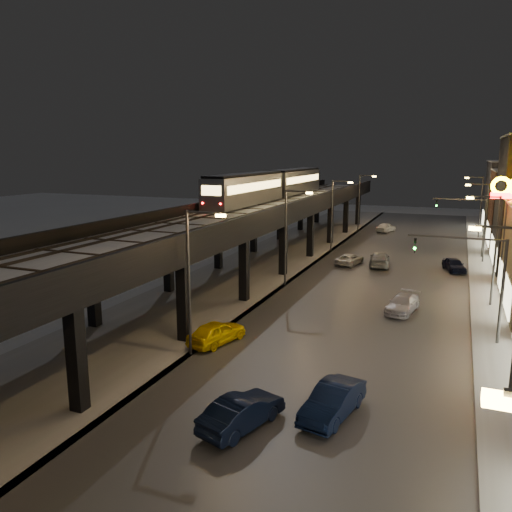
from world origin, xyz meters
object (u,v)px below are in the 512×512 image
(subway_train, at_px, (273,184))
(car_onc_red, at_px, (454,265))
(car_mid_dark, at_px, (380,260))
(car_onc_white, at_px, (403,304))
(car_taxi, at_px, (217,333))
(car_onc_silver, at_px, (333,402))
(car_mid_silver, at_px, (350,260))
(car_far_white, at_px, (386,228))
(car_near_white, at_px, (242,413))

(subway_train, distance_m, car_onc_red, 24.48)
(car_mid_dark, xyz_separation_m, car_onc_white, (4.17, -15.90, -0.10))
(car_taxi, relative_size, car_onc_white, 0.97)
(car_onc_white, bearing_deg, car_onc_silver, -84.54)
(car_onc_silver, bearing_deg, car_mid_silver, 111.22)
(subway_train, height_order, car_onc_red, subway_train)
(car_far_white, xyz_separation_m, car_onc_white, (6.96, -41.10, -0.09))
(car_near_white, relative_size, car_mid_silver, 1.02)
(car_taxi, xyz_separation_m, car_onc_white, (10.54, 11.43, -0.09))
(car_mid_silver, bearing_deg, car_onc_silver, 111.21)
(car_near_white, bearing_deg, car_mid_silver, -68.94)
(car_mid_dark, height_order, car_onc_red, car_mid_dark)
(car_onc_red, bearing_deg, car_near_white, -121.33)
(car_onc_white, bearing_deg, car_taxi, -122.93)
(car_taxi, bearing_deg, car_mid_silver, -82.08)
(car_mid_silver, bearing_deg, car_far_white, -80.13)
(car_taxi, distance_m, car_far_white, 52.65)
(subway_train, height_order, car_mid_dark, subway_train)
(subway_train, height_order, car_near_white, subway_train)
(car_near_white, distance_m, car_onc_white, 20.75)
(car_mid_silver, xyz_separation_m, car_onc_red, (10.88, 0.98, 0.08))
(car_mid_dark, bearing_deg, car_far_white, -90.26)
(car_taxi, distance_m, car_onc_silver, 11.11)
(car_taxi, height_order, car_mid_dark, car_mid_dark)
(car_onc_silver, distance_m, car_onc_red, 34.38)
(car_far_white, relative_size, car_onc_white, 0.97)
(car_taxi, height_order, car_near_white, car_taxi)
(car_mid_dark, height_order, car_far_white, car_mid_dark)
(car_onc_white, bearing_deg, subway_train, 140.40)
(car_mid_dark, relative_size, car_onc_white, 1.15)
(car_mid_silver, xyz_separation_m, car_far_white, (0.42, 25.69, 0.13))
(car_mid_silver, distance_m, car_onc_white, 17.09)
(car_taxi, distance_m, car_onc_red, 31.17)
(car_mid_dark, bearing_deg, car_onc_white, 98.13)
(car_mid_dark, bearing_deg, car_onc_red, 177.17)
(subway_train, xyz_separation_m, car_taxi, (8.49, -33.60, -7.58))
(subway_train, relative_size, car_taxi, 7.94)
(car_mid_silver, bearing_deg, car_mid_dark, -160.65)
(car_far_white, distance_m, car_onc_white, 41.69)
(car_mid_silver, bearing_deg, car_near_white, 104.84)
(car_near_white, height_order, car_onc_red, car_near_white)
(subway_train, xyz_separation_m, car_near_white, (14.15, -42.34, -7.59))
(car_far_white, bearing_deg, subway_train, 74.81)
(car_near_white, bearing_deg, car_onc_red, -85.87)
(car_far_white, height_order, car_onc_red, car_far_white)
(car_mid_silver, height_order, car_onc_silver, car_onc_silver)
(car_onc_white, relative_size, car_onc_red, 1.11)
(car_far_white, height_order, car_onc_white, car_far_white)
(car_mid_silver, bearing_deg, subway_train, -19.30)
(car_onc_red, bearing_deg, car_far_white, 94.53)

